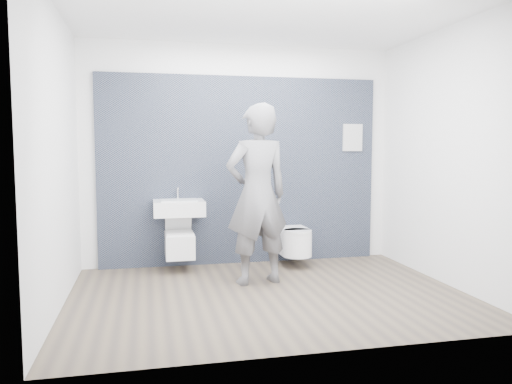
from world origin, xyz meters
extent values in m
plane|color=brown|center=(0.00, 0.00, 0.00)|extent=(4.00, 4.00, 0.00)
plane|color=silver|center=(0.00, 1.50, 1.40)|extent=(4.00, 0.00, 4.00)
plane|color=silver|center=(0.00, -1.50, 1.40)|extent=(4.00, 0.00, 4.00)
plane|color=silver|center=(-2.00, 0.00, 1.40)|extent=(0.00, 3.00, 3.00)
plane|color=silver|center=(2.00, 0.00, 1.40)|extent=(0.00, 3.00, 3.00)
plane|color=white|center=(0.00, 0.00, 2.80)|extent=(4.00, 4.00, 0.00)
cube|color=black|center=(0.00, 1.47, 0.00)|extent=(3.60, 0.06, 2.40)
cube|color=white|center=(-0.82, 1.21, 0.77)|extent=(0.61, 0.46, 0.18)
cube|color=silver|center=(-0.82, 1.19, 0.86)|extent=(0.43, 0.30, 0.03)
cylinder|color=silver|center=(-0.82, 1.38, 0.94)|extent=(0.02, 0.02, 0.15)
cylinder|color=silver|center=(-0.82, 1.33, 1.00)|extent=(0.02, 0.10, 0.02)
cylinder|color=silver|center=(-0.82, 1.42, 0.62)|extent=(0.04, 0.04, 0.12)
cube|color=white|center=(-0.82, 1.19, 0.32)|extent=(0.34, 0.49, 0.29)
cylinder|color=silver|center=(-0.82, 1.16, 0.44)|extent=(0.24, 0.24, 0.03)
cube|color=white|center=(-0.82, 1.16, 0.47)|extent=(0.32, 0.40, 0.02)
cube|color=white|center=(-0.82, 1.31, 0.65)|extent=(0.32, 0.17, 0.33)
cube|color=silver|center=(-0.82, 1.41, 0.21)|extent=(0.09, 0.06, 0.08)
cube|color=white|center=(0.62, 1.23, 0.30)|extent=(0.36, 0.42, 0.30)
cylinder|color=white|center=(0.62, 1.02, 0.30)|extent=(0.36, 0.36, 0.30)
cube|color=white|center=(0.62, 1.20, 0.47)|extent=(0.34, 0.40, 0.03)
cylinder|color=white|center=(0.62, 1.00, 0.47)|extent=(0.34, 0.34, 0.03)
cube|color=silver|center=(0.62, 1.41, 0.19)|extent=(0.10, 0.06, 0.08)
cube|color=white|center=(1.51, 1.43, 0.00)|extent=(0.27, 0.03, 0.36)
imported|color=slate|center=(-0.02, 0.45, 0.99)|extent=(0.79, 0.60, 1.97)
camera|label=1|loc=(-1.21, -4.84, 1.50)|focal=35.00mm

